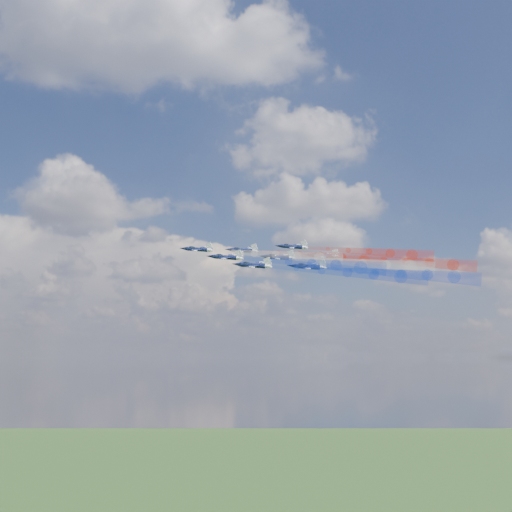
{
  "coord_description": "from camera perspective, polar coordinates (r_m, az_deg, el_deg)",
  "views": [
    {
      "loc": [
        -6.11,
        -157.66,
        109.24
      ],
      "look_at": [
        5.01,
        13.52,
        136.61
      ],
      "focal_mm": 44.83,
      "sensor_mm": 36.0,
      "label": 1
    }
  ],
  "objects": [
    {
      "name": "jet_center_third",
      "position": [
        173.26,
        2.02,
        -0.11
      ],
      "size": [
        12.84,
        11.9,
        6.23
      ],
      "primitive_type": null,
      "rotation": [
        0.12,
        -0.29,
        1.19
      ],
      "color": "black"
    },
    {
      "name": "jet_outer_left",
      "position": [
        154.31,
        -0.23,
        -0.84
      ],
      "size": [
        12.84,
        11.9,
        6.23
      ],
      "primitive_type": null,
      "rotation": [
        0.12,
        -0.29,
        1.19
      ],
      "color": "black"
    },
    {
      "name": "jet_inner_left",
      "position": [
        165.83,
        -2.7,
        -0.12
      ],
      "size": [
        12.84,
        11.9,
        6.23
      ],
      "primitive_type": null,
      "rotation": [
        0.12,
        -0.29,
        1.19
      ],
      "color": "black"
    },
    {
      "name": "trail_center_third",
      "position": [
        168.85,
        9.51,
        -0.63
      ],
      "size": [
        35.23,
        16.46,
        8.38
      ],
      "primitive_type": null,
      "rotation": [
        0.12,
        -0.29,
        1.19
      ],
      "color": "white"
    },
    {
      "name": "jet_outer_right",
      "position": [
        191.67,
        3.28,
        0.83
      ],
      "size": [
        12.84,
        11.9,
        6.23
      ],
      "primitive_type": null,
      "rotation": [
        0.12,
        -0.29,
        1.19
      ],
      "color": "black"
    },
    {
      "name": "trail_rear_left",
      "position": [
        157.22,
        12.84,
        -1.55
      ],
      "size": [
        35.23,
        16.46,
        8.38
      ],
      "primitive_type": null,
      "rotation": [
        0.12,
        -0.29,
        1.19
      ],
      "color": "blue"
    },
    {
      "name": "jet_lead",
      "position": [
        180.59,
        -5.24,
        0.59
      ],
      "size": [
        12.84,
        11.9,
        6.23
      ],
      "primitive_type": null,
      "rotation": [
        0.12,
        -0.29,
        1.19
      ],
      "color": "black"
    },
    {
      "name": "trail_outer_left",
      "position": [
        149.22,
        8.15,
        -1.45
      ],
      "size": [
        35.23,
        16.46,
        8.38
      ],
      "primitive_type": null,
      "rotation": [
        0.12,
        -0.29,
        1.19
      ],
      "color": "blue"
    },
    {
      "name": "trail_outer_right",
      "position": [
        187.59,
        10.06,
        0.38
      ],
      "size": [
        35.23,
        16.46,
        8.38
      ],
      "primitive_type": null,
      "rotation": [
        0.12,
        -0.29,
        1.19
      ],
      "color": "red"
    },
    {
      "name": "trail_inner_right",
      "position": [
        178.52,
        5.76,
        0.03
      ],
      "size": [
        35.23,
        16.46,
        8.38
      ],
      "primitive_type": null,
      "rotation": [
        0.12,
        -0.29,
        1.19
      ],
      "color": "red"
    },
    {
      "name": "trail_inner_left",
      "position": [
        159.64,
        5.02,
        -0.67
      ],
      "size": [
        35.23,
        16.46,
        8.38
      ],
      "primitive_type": null,
      "rotation": [
        0.12,
        -0.29,
        1.19
      ],
      "color": "blue"
    },
    {
      "name": "jet_rear_right",
      "position": [
        180.1,
        6.01,
        0.02
      ],
      "size": [
        12.84,
        11.9,
        6.23
      ],
      "primitive_type": null,
      "rotation": [
        0.12,
        -0.29,
        1.19
      ],
      "color": "black"
    },
    {
      "name": "trail_rear_right",
      "position": [
        177.21,
        13.26,
        -0.47
      ],
      "size": [
        35.23,
        16.46,
        8.38
      ],
      "primitive_type": null,
      "rotation": [
        0.12,
        -0.29,
        1.19
      ],
      "color": "red"
    },
    {
      "name": "trail_lead",
      "position": [
        173.28,
        1.75,
        0.11
      ],
      "size": [
        35.23,
        16.46,
        8.38
      ],
      "primitive_type": null,
      "rotation": [
        0.12,
        -0.29,
        1.19
      ],
      "color": "white"
    },
    {
      "name": "jet_inner_right",
      "position": [
        184.3,
        -1.2,
        0.5
      ],
      "size": [
        12.84,
        11.9,
        6.23
      ],
      "primitive_type": null,
      "rotation": [
        0.12,
        -0.29,
        1.19
      ],
      "color": "black"
    },
    {
      "name": "jet_rear_left",
      "position": [
        160.42,
        4.7,
        -0.97
      ],
      "size": [
        12.84,
        11.9,
        6.23
      ],
      "primitive_type": null,
      "rotation": [
        0.12,
        -0.29,
        1.19
      ],
      "color": "black"
    }
  ]
}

